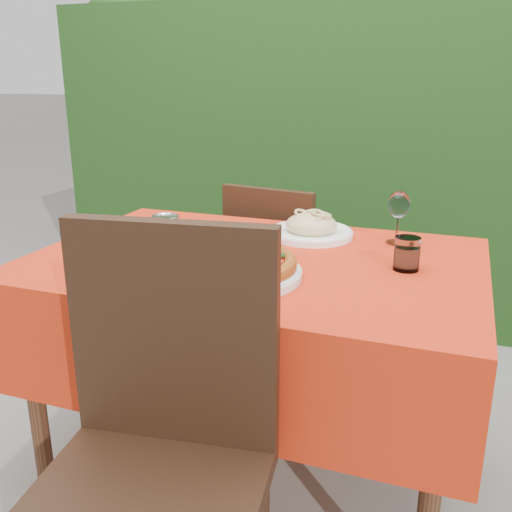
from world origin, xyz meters
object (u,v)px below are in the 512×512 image
(water_glass, at_px, (407,255))
(steel_ramekin, at_px, (165,221))
(wine_glass, at_px, (399,207))
(chair_far, at_px, (278,272))
(fork, at_px, (139,254))
(chair_near, at_px, (158,439))
(pasta_plate, at_px, (311,228))
(pizza_plate, at_px, (232,266))

(water_glass, relative_size, steel_ramekin, 1.03)
(wine_glass, xyz_separation_m, steel_ramekin, (-0.77, -0.06, -0.10))
(water_glass, xyz_separation_m, wine_glass, (-0.05, 0.24, 0.08))
(chair_far, xyz_separation_m, water_glass, (0.55, -0.60, 0.31))
(fork, bearing_deg, steel_ramekin, 103.56)
(chair_near, relative_size, steel_ramekin, 11.14)
(chair_far, xyz_separation_m, wine_glass, (0.50, -0.35, 0.38))
(wine_glass, bearing_deg, chair_far, 144.47)
(pasta_plate, relative_size, fork, 1.36)
(fork, distance_m, steel_ramekin, 0.33)
(chair_near, distance_m, steel_ramekin, 0.97)
(chair_near, distance_m, fork, 0.65)
(steel_ramekin, bearing_deg, wine_glass, 4.08)
(fork, bearing_deg, water_glass, 7.90)
(fork, bearing_deg, pizza_plate, -16.24)
(chair_near, bearing_deg, fork, 115.49)
(pizza_plate, relative_size, pasta_plate, 1.55)
(chair_near, xyz_separation_m, pizza_plate, (-0.02, 0.44, 0.22))
(chair_far, distance_m, fork, 0.80)
(pizza_plate, xyz_separation_m, wine_glass, (0.36, 0.45, 0.08))
(pizza_plate, distance_m, wine_glass, 0.59)
(chair_far, bearing_deg, pasta_plate, 130.54)
(pasta_plate, distance_m, steel_ramekin, 0.51)
(chair_far, bearing_deg, pizza_plate, 108.23)
(water_glass, bearing_deg, chair_far, 132.67)
(water_glass, xyz_separation_m, fork, (-0.74, -0.13, -0.04))
(chair_near, height_order, water_glass, chair_near)
(chair_far, xyz_separation_m, pasta_plate, (0.23, -0.37, 0.30))
(chair_near, relative_size, pizza_plate, 2.35)
(chair_far, height_order, wine_glass, wine_glass)
(fork, xyz_separation_m, steel_ramekin, (-0.09, 0.32, 0.01))
(chair_near, height_order, wine_glass, chair_near)
(chair_near, relative_size, wine_glass, 5.90)
(pasta_plate, distance_m, water_glass, 0.40)
(fork, relative_size, steel_ramekin, 2.25)
(pizza_plate, distance_m, steel_ramekin, 0.58)
(pasta_plate, relative_size, wine_glass, 1.62)
(chair_near, height_order, chair_far, chair_near)
(pizza_plate, xyz_separation_m, fork, (-0.32, 0.08, -0.03))
(steel_ramekin, bearing_deg, pasta_plate, 4.75)
(pizza_plate, bearing_deg, chair_near, -87.54)
(chair_near, height_order, steel_ramekin, chair_near)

